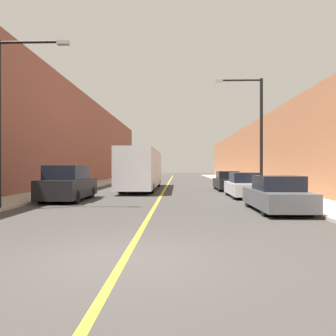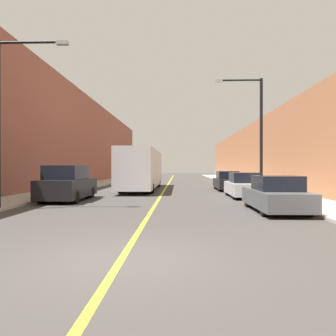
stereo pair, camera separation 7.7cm
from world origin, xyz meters
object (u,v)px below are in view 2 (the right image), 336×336
object	(u,v)px
car_right_near	(276,195)
street_lamp_left	(5,110)
street_lamp_right	(257,127)
car_right_far	(227,182)
car_right_mid	(244,186)
bus	(142,169)
parked_suv_left	(68,184)

from	to	relation	value
car_right_near	street_lamp_left	distance (m)	12.05
street_lamp_left	street_lamp_right	bearing A→B (deg)	32.27
car_right_near	car_right_far	distance (m)	12.62
car_right_near	car_right_mid	world-z (taller)	car_right_mid
bus	car_right_far	xyz separation A→B (m)	(6.89, -0.52, -1.04)
car_right_mid	street_lamp_left	size ratio (longest dim) A/B	0.62
car_right_far	street_lamp_left	distance (m)	17.37
parked_suv_left	street_lamp_left	distance (m)	5.52
car_right_near	street_lamp_left	world-z (taller)	street_lamp_left
parked_suv_left	car_right_mid	size ratio (longest dim) A/B	1.10
bus	car_right_mid	world-z (taller)	bus
bus	car_right_far	size ratio (longest dim) A/B	2.76
car_right_near	street_lamp_right	size ratio (longest dim) A/B	0.61
bus	street_lamp_right	distance (m)	10.09
bus	car_right_mid	size ratio (longest dim) A/B	2.92
car_right_mid	street_lamp_right	bearing A→B (deg)	52.67
bus	car_right_mid	distance (m)	9.79
car_right_mid	street_lamp_left	xyz separation A→B (m)	(-11.43, -6.45, 3.62)
parked_suv_left	street_lamp_left	world-z (taller)	street_lamp_left
parked_suv_left	street_lamp_right	distance (m)	12.43
car_right_far	street_lamp_right	size ratio (longest dim) A/B	0.62
parked_suv_left	car_right_mid	world-z (taller)	parked_suv_left
parked_suv_left	car_right_near	bearing A→B (deg)	-21.81
parked_suv_left	car_right_far	world-z (taller)	parked_suv_left
street_lamp_left	car_right_near	bearing A→B (deg)	0.31
parked_suv_left	street_lamp_right	xyz separation A→B (m)	(11.28, 3.77, 3.61)
car_right_mid	parked_suv_left	bearing A→B (deg)	-167.27
car_right_far	bus	bearing A→B (deg)	175.73
bus	car_right_near	bearing A→B (deg)	-61.70
car_right_far	parked_suv_left	bearing A→B (deg)	-139.64
car_right_near	car_right_mid	size ratio (longest dim) A/B	1.05
car_right_near	car_right_mid	xyz separation A→B (m)	(-0.07, 6.39, 0.01)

